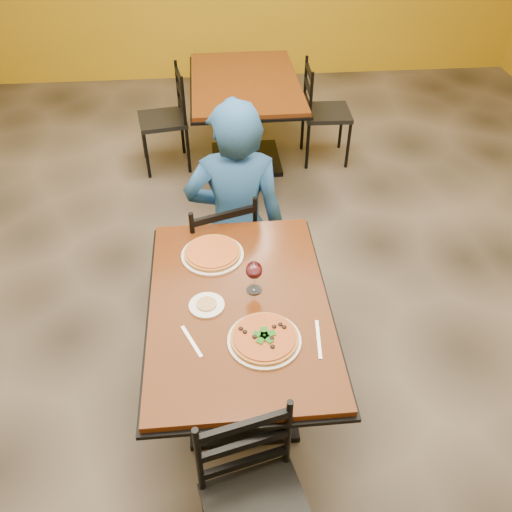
{
  "coord_description": "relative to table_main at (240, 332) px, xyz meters",
  "views": [
    {
      "loc": [
        -0.07,
        -2.18,
        2.46
      ],
      "look_at": [
        0.09,
        -0.3,
        0.85
      ],
      "focal_mm": 37.23,
      "sensor_mm": 36.0,
      "label": 1
    }
  ],
  "objects": [
    {
      "name": "floor",
      "position": [
        0.0,
        0.5,
        -0.56
      ],
      "size": [
        7.0,
        8.0,
        0.01
      ],
      "primitive_type": "cube",
      "color": "black",
      "rests_on": "ground"
    },
    {
      "name": "table_main",
      "position": [
        0.0,
        0.0,
        0.0
      ],
      "size": [
        0.83,
        1.23,
        0.75
      ],
      "color": "#582A0D",
      "rests_on": "floor"
    },
    {
      "name": "table_second",
      "position": [
        0.21,
        2.52,
        0.0
      ],
      "size": [
        0.91,
        1.34,
        0.75
      ],
      "rotation": [
        0.0,
        0.0,
        0.01
      ],
      "color": "#582A0D",
      "rests_on": "floor"
    },
    {
      "name": "chair_main_far",
      "position": [
        -0.09,
        0.76,
        -0.12
      ],
      "size": [
        0.5,
        0.5,
        0.87
      ],
      "primitive_type": null,
      "rotation": [
        0.0,
        0.0,
        3.45
      ],
      "color": "black",
      "rests_on": "floor"
    },
    {
      "name": "chair_second_left",
      "position": [
        -0.49,
        2.52,
        -0.13
      ],
      "size": [
        0.44,
        0.44,
        0.86
      ],
      "primitive_type": null,
      "rotation": [
        0.0,
        0.0,
        -1.41
      ],
      "color": "black",
      "rests_on": "floor"
    },
    {
      "name": "chair_second_right",
      "position": [
        0.92,
        2.52,
        -0.12
      ],
      "size": [
        0.4,
        0.4,
        0.86
      ],
      "primitive_type": null,
      "rotation": [
        0.0,
        0.0,
        1.54
      ],
      "color": "black",
      "rests_on": "floor"
    },
    {
      "name": "diner",
      "position": [
        0.04,
        1.01,
        0.08
      ],
      "size": [
        0.64,
        0.43,
        1.27
      ],
      "primitive_type": "imported",
      "rotation": [
        0.0,
        0.0,
        3.12
      ],
      "color": "navy",
      "rests_on": "floor"
    },
    {
      "name": "plate_main",
      "position": [
        0.09,
        -0.23,
        0.2
      ],
      "size": [
        0.31,
        0.31,
        0.01
      ],
      "primitive_type": "cylinder",
      "color": "white",
      "rests_on": "table_main"
    },
    {
      "name": "pizza_main",
      "position": [
        0.09,
        -0.23,
        0.21
      ],
      "size": [
        0.28,
        0.28,
        0.02
      ],
      "primitive_type": "cylinder",
      "color": "maroon",
      "rests_on": "plate_main"
    },
    {
      "name": "plate_far",
      "position": [
        -0.11,
        0.34,
        0.2
      ],
      "size": [
        0.31,
        0.31,
        0.01
      ],
      "primitive_type": "cylinder",
      "color": "white",
      "rests_on": "table_main"
    },
    {
      "name": "pizza_far",
      "position": [
        -0.11,
        0.34,
        0.21
      ],
      "size": [
        0.28,
        0.28,
        0.02
      ],
      "primitive_type": "cylinder",
      "color": "orange",
      "rests_on": "plate_far"
    },
    {
      "name": "side_plate",
      "position": [
        -0.14,
        -0.01,
        0.2
      ],
      "size": [
        0.16,
        0.16,
        0.01
      ],
      "primitive_type": "cylinder",
      "color": "white",
      "rests_on": "table_main"
    },
    {
      "name": "dip",
      "position": [
        -0.14,
        -0.01,
        0.21
      ],
      "size": [
        0.09,
        0.09,
        0.01
      ],
      "primitive_type": "cylinder",
      "color": "tan",
      "rests_on": "side_plate"
    },
    {
      "name": "wine_glass",
      "position": [
        0.07,
        0.07,
        0.28
      ],
      "size": [
        0.08,
        0.08,
        0.18
      ],
      "primitive_type": null,
      "color": "white",
      "rests_on": "table_main"
    },
    {
      "name": "fork",
      "position": [
        -0.21,
        -0.21,
        0.2
      ],
      "size": [
        0.09,
        0.18,
        0.0
      ],
      "primitive_type": "cube",
      "rotation": [
        0.0,
        0.0,
        0.43
      ],
      "color": "silver",
      "rests_on": "table_main"
    },
    {
      "name": "knife",
      "position": [
        0.32,
        -0.24,
        0.2
      ],
      "size": [
        0.04,
        0.21,
        0.0
      ],
      "primitive_type": "cube",
      "rotation": [
        0.0,
        0.0,
        -0.1
      ],
      "color": "silver",
      "rests_on": "table_main"
    }
  ]
}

